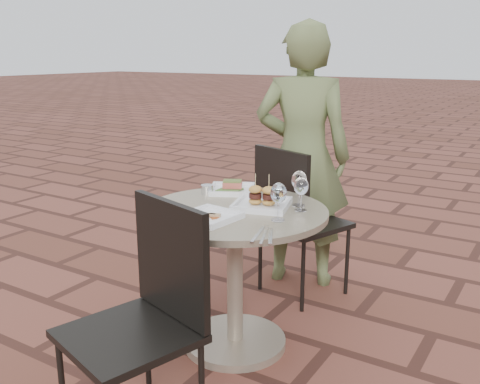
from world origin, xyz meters
The scene contains 13 objects.
ground centered at (0.00, 0.00, 0.00)m, with size 60.00×60.00×0.00m, color brown.
cafe_table centered at (-0.01, 0.19, 0.48)m, with size 0.90×0.90×0.73m.
chair_far centered at (-0.02, 0.86, 0.55)m, with size 0.56×0.56×0.93m.
chair_near centered at (0.06, -0.52, 0.55)m, with size 0.55×0.55×0.93m.
diner centered at (-0.10, 1.12, 0.83)m, with size 0.60×0.40×1.65m, color #535F34.
plate_salmon centered at (-0.20, 0.46, 0.75)m, with size 0.32×0.32×0.06m.
plate_sliders centered at (0.09, 0.29, 0.76)m, with size 0.32×0.32×0.17m.
plate_tuna centered at (-0.02, -0.01, 0.74)m, with size 0.26×0.26×0.03m.
wine_glass_right centered at (0.25, 0.14, 0.85)m, with size 0.07×0.07×0.17m.
wine_glass_mid centered at (0.23, 0.40, 0.86)m, with size 0.08×0.08×0.18m.
wine_glass_far centered at (0.27, 0.34, 0.85)m, with size 0.07×0.07×0.16m.
steel_ramekin centered at (-0.29, 0.35, 0.75)m, with size 0.07×0.07×0.05m, color silver.
cutlery_set centered at (0.30, -0.07, 0.73)m, with size 0.10×0.23×0.00m, color silver, non-canonical shape.
Camera 1 is at (1.32, -1.90, 1.46)m, focal length 40.00 mm.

